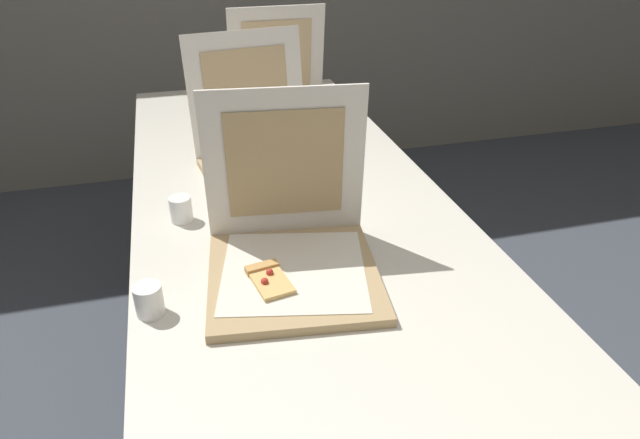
{
  "coord_description": "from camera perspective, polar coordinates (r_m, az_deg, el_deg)",
  "views": [
    {
      "loc": [
        -0.29,
        -0.69,
        1.5
      ],
      "look_at": [
        0.02,
        0.48,
        0.81
      ],
      "focal_mm": 31.89,
      "sensor_mm": 36.0,
      "label": 1
    }
  ],
  "objects": [
    {
      "name": "cup_white_near_left",
      "position": [
        1.22,
        -16.8,
        -7.75
      ],
      "size": [
        0.06,
        0.06,
        0.07
      ],
      "primitive_type": "cylinder",
      "color": "white",
      "rests_on": "table"
    },
    {
      "name": "pizza_box_front",
      "position": [
        1.28,
        -2.92,
        -3.09
      ],
      "size": [
        0.42,
        0.42,
        0.4
      ],
      "rotation": [
        0.0,
        0.0,
        -0.13
      ],
      "color": "tan",
      "rests_on": "table"
    },
    {
      "name": "pizza_box_middle",
      "position": [
        1.76,
        -5.49,
        6.47
      ],
      "size": [
        0.43,
        0.48,
        0.39
      ],
      "rotation": [
        0.0,
        0.0,
        0.14
      ],
      "color": "tan",
      "rests_on": "table"
    },
    {
      "name": "pizza_box_back",
      "position": [
        2.23,
        -3.54,
        11.63
      ],
      "size": [
        0.38,
        0.38,
        0.39
      ],
      "rotation": [
        0.0,
        0.0,
        0.01
      ],
      "color": "tan",
      "rests_on": "table"
    },
    {
      "name": "table",
      "position": [
        1.59,
        -2.37,
        -0.31
      ],
      "size": [
        0.87,
        2.38,
        0.75
      ],
      "color": "silver",
      "rests_on": "ground"
    },
    {
      "name": "cup_white_mid",
      "position": [
        1.53,
        -13.78,
        1.02
      ],
      "size": [
        0.06,
        0.06,
        0.07
      ],
      "primitive_type": "cylinder",
      "color": "white",
      "rests_on": "table"
    }
  ]
}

